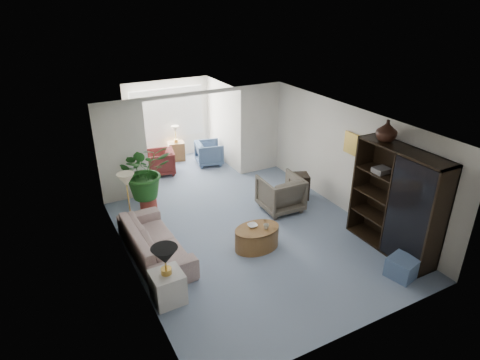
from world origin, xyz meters
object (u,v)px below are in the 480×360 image
plant_pot (148,202)px  sunroom_table (177,151)px  side_table_dark (297,186)px  sunroom_chair_blue (209,153)px  table_lamp (165,256)px  wingback_chair (281,193)px  end_table (168,287)px  coffee_cup (266,227)px  coffee_table (257,238)px  floor_lamp (126,180)px  coffee_bowl (252,225)px  sunroom_chair_maroon (161,162)px  sofa (155,241)px  cabinet_urn (387,131)px  entertainment_cabinet (396,201)px  ottoman (402,268)px  framed_picture (355,145)px

plant_pot → sunroom_table: bearing=57.3°
side_table_dark → sunroom_chair_blue: bearing=108.9°
table_lamp → wingback_chair: bearing=27.6°
end_table → coffee_cup: bearing=13.9°
table_lamp → side_table_dark: table_lamp is taller
sunroom_chair_blue → coffee_table: bearing=179.5°
floor_lamp → coffee_bowl: floor_lamp is taller
sunroom_chair_maroon → wingback_chair: bearing=40.3°
sofa → coffee_cup: (2.05, -0.79, 0.17)m
side_table_dark → sofa: bearing=-169.5°
sunroom_chair_maroon → sunroom_table: 1.06m
sofa → sunroom_chair_maroon: 4.00m
table_lamp → cabinet_urn: cabinet_urn is taller
end_table → wingback_chair: wingback_chair is taller
coffee_bowl → wingback_chair: wingback_chair is taller
entertainment_cabinet → cabinet_urn: 1.37m
coffee_cup → sunroom_chair_blue: (0.79, 4.56, -0.16)m
sofa → end_table: (-0.20, -1.35, -0.05)m
sofa → sunroom_chair_blue: (2.85, 3.77, 0.01)m
coffee_table → entertainment_cabinet: (2.34, -1.28, 0.85)m
floor_lamp → coffee_table: bearing=-40.1°
sofa → side_table_dark: size_ratio=3.58×
coffee_table → coffee_cup: coffee_cup is taller
coffee_table → side_table_dark: (1.99, 1.41, 0.09)m
wingback_chair → sunroom_chair_blue: bearing=-81.9°
end_table → sunroom_chair_blue: 5.95m
ottoman → framed_picture: bearing=72.9°
side_table_dark → plant_pot: side_table_dark is taller
coffee_table → sunroom_chair_blue: 4.56m
side_table_dark → ottoman: 3.46m
wingback_chair → sunroom_chair_blue: size_ratio=1.23×
sofa → sunroom_table: size_ratio=3.95×
table_lamp → sunroom_chair_blue: table_lamp is taller
framed_picture → ottoman: framed_picture is taller
floor_lamp → cabinet_urn: bearing=-29.8°
framed_picture → plant_pot: bearing=149.5°
coffee_bowl → sunroom_chair_maroon: size_ratio=0.26×
side_table_dark → sunroom_chair_blue: 3.22m
cabinet_urn → side_table_dark: bearing=99.2°
cabinet_urn → sofa: bearing=160.9°
coffee_cup → side_table_dark: size_ratio=0.17×
ottoman → entertainment_cabinet: bearing=58.2°
sunroom_chair_maroon → entertainment_cabinet: bearing=38.3°
side_table_dark → sunroom_chair_blue: sunroom_chair_blue is taller
entertainment_cabinet → cabinet_urn: size_ratio=5.20×
floor_lamp → coffee_table: (2.09, -1.75, -1.02)m
entertainment_cabinet → cabinet_urn: (0.00, 0.50, 1.28)m
table_lamp → framed_picture: bearing=10.9°
sunroom_chair_blue → end_table: bearing=160.7°
sofa → sunroom_chair_maroon: size_ratio=2.99×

